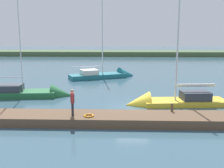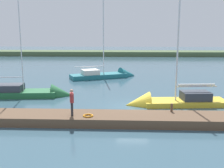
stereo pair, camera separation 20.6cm
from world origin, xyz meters
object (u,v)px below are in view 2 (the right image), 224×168
object	(u,v)px
life_ring_buoy	(88,116)
sailboat_mid_channel	(30,95)
sailboat_behind_pier	(109,76)
person_on_dock	(72,100)
sailboat_near_dock	(167,103)
mooring_post_near	(172,108)

from	to	relation	value
life_ring_buoy	sailboat_mid_channel	xyz separation A→B (m)	(6.58, -7.72, -0.47)
sailboat_behind_pier	life_ring_buoy	bearing A→B (deg)	-115.04
person_on_dock	sailboat_behind_pier	bearing A→B (deg)	69.60
person_on_dock	sailboat_near_dock	bearing A→B (deg)	19.47
sailboat_mid_channel	person_on_dock	bearing A→B (deg)	-59.54
sailboat_behind_pier	sailboat_near_dock	world-z (taller)	sailboat_behind_pier
mooring_post_near	person_on_dock	distance (m)	6.76
person_on_dock	mooring_post_near	bearing A→B (deg)	-6.62
sailboat_behind_pier	sailboat_mid_channel	xyz separation A→B (m)	(6.91, 11.31, -0.04)
sailboat_behind_pier	sailboat_mid_channel	size ratio (longest dim) A/B	1.00
sailboat_near_dock	sailboat_mid_channel	bearing A→B (deg)	-16.47
person_on_dock	life_ring_buoy	bearing A→B (deg)	-26.75
mooring_post_near	life_ring_buoy	size ratio (longest dim) A/B	0.85
sailboat_near_dock	sailboat_mid_channel	world-z (taller)	sailboat_mid_channel
sailboat_near_dock	person_on_dock	xyz separation A→B (m)	(6.98, 5.00, 1.45)
sailboat_behind_pier	person_on_dock	size ratio (longest dim) A/B	6.57
sailboat_near_dock	sailboat_mid_channel	distance (m)	12.74
sailboat_near_dock	person_on_dock	world-z (taller)	sailboat_near_dock
sailboat_behind_pier	sailboat_mid_channel	bearing A→B (deg)	-145.48
life_ring_buoy	sailboat_mid_channel	world-z (taller)	sailboat_mid_channel
sailboat_mid_channel	person_on_dock	size ratio (longest dim) A/B	6.59
mooring_post_near	life_ring_buoy	distance (m)	5.71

